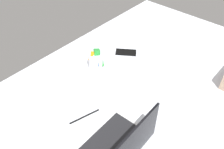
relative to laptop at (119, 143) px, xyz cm
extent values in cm
cube|color=#B7BCC6|center=(-48.36, -11.78, -13.41)|extent=(180.00, 140.00, 18.00)
cube|color=#B7BABC|center=(0.08, -3.04, -3.41)|extent=(33.59, 23.85, 2.00)
cube|color=black|center=(0.12, -4.54, -2.21)|extent=(29.43, 17.75, 0.40)
cube|color=black|center=(-0.21, 7.95, 8.09)|extent=(33.01, 1.86, 21.00)
cylinder|color=silver|center=(-35.21, -48.44, 1.09)|extent=(9.00, 9.00, 11.00)
cube|color=#268C33|center=(-36.27, -47.32, -0.90)|extent=(6.30, 7.10, 5.75)
cube|color=blue|center=(-34.41, -47.53, 1.71)|extent=(7.32, 7.03, 5.22)
cube|color=orange|center=(-34.43, -48.70, 4.32)|extent=(7.57, 8.20, 6.83)
cube|color=#268C33|center=(-36.24, -48.00, 6.94)|extent=(6.59, 6.64, 5.35)
cube|color=black|center=(-60.22, -43.99, -4.01)|extent=(13.61, 15.37, 0.80)
cube|color=black|center=(-2.74, -25.14, -4.11)|extent=(16.50, 5.29, 0.60)
camera|label=1|loc=(48.45, 38.42, 95.57)|focal=39.33mm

